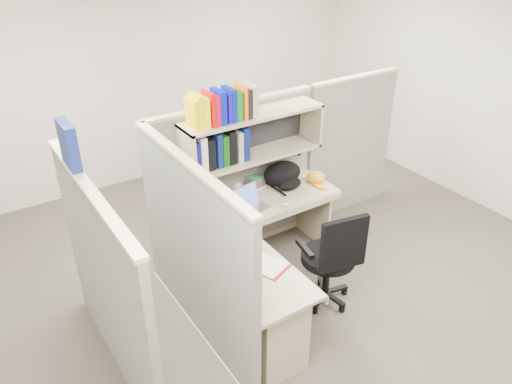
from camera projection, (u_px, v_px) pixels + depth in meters
ground at (285, 293)px, 4.73m from camera, size 6.00×6.00×0.00m
room_shell at (290, 135)px, 3.94m from camera, size 6.00×6.00×6.00m
cubicle at (224, 201)px, 4.44m from camera, size 3.79×1.84×1.95m
desk at (267, 289)px, 4.11m from camera, size 1.74×1.75×0.73m
laptop at (253, 200)px, 4.60m from camera, size 0.35×0.35×0.21m
backpack at (285, 175)px, 4.99m from camera, size 0.48×0.41×0.24m
orange_cap at (316, 177)px, 5.12m from camera, size 0.24×0.26×0.10m
snack_canister at (248, 242)px, 4.11m from camera, size 0.10×0.10×0.09m
tissue_box at (241, 276)px, 3.67m from camera, size 0.14×0.14×0.17m
mouse at (285, 205)px, 4.70m from camera, size 0.09×0.07×0.03m
paper_cup at (238, 189)px, 4.90m from camera, size 0.09×0.09×0.10m
book_stack at (253, 181)px, 5.03m from camera, size 0.20×0.25×0.11m
loose_paper at (265, 264)px, 3.93m from camera, size 0.33×0.38×0.00m
task_chair at (330, 272)px, 4.43m from camera, size 0.57×0.52×1.02m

